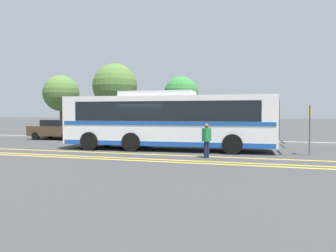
# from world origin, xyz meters

# --- Properties ---
(ground_plane) EXTENTS (220.00, 220.00, 0.00)m
(ground_plane) POSITION_xyz_m (0.00, 0.00, 0.00)
(ground_plane) COLOR #38383A
(lane_strip_0) EXTENTS (31.37, 0.20, 0.01)m
(lane_strip_0) POSITION_xyz_m (1.17, -1.84, 0.00)
(lane_strip_0) COLOR gold
(lane_strip_0) RESTS_ON ground_plane
(lane_strip_1) EXTENTS (31.37, 0.20, 0.01)m
(lane_strip_1) POSITION_xyz_m (1.17, -3.37, 0.00)
(lane_strip_1) COLOR gold
(lane_strip_1) RESTS_ON ground_plane
(lane_strip_2) EXTENTS (31.37, 0.20, 0.01)m
(lane_strip_2) POSITION_xyz_m (1.17, -3.95, 0.00)
(lane_strip_2) COLOR gold
(lane_strip_2) RESTS_ON ground_plane
(curb_strip) EXTENTS (39.37, 0.36, 0.15)m
(curb_strip) POSITION_xyz_m (1.17, 5.83, 0.07)
(curb_strip) COLOR #99999E
(curb_strip) RESTS_ON ground_plane
(transit_bus) EXTENTS (11.79, 3.21, 3.21)m
(transit_bus) POSITION_xyz_m (1.16, 0.36, 1.67)
(transit_bus) COLOR white
(transit_bus) RESTS_ON ground_plane
(parked_car_0) EXTENTS (4.22, 2.05, 1.51)m
(parked_car_0) POSITION_xyz_m (-8.96, 4.79, 0.77)
(parked_car_0) COLOR #4C3823
(parked_car_0) RESTS_ON ground_plane
(parked_car_1) EXTENTS (4.79, 1.95, 1.25)m
(parked_car_1) POSITION_xyz_m (-2.66, 4.24, 0.65)
(parked_car_1) COLOR black
(parked_car_1) RESTS_ON ground_plane
(pedestrian_0) EXTENTS (0.38, 0.47, 1.55)m
(pedestrian_0) POSITION_xyz_m (3.76, -2.24, 0.87)
(pedestrian_0) COLOR #191E38
(pedestrian_0) RESTS_ON ground_plane
(bus_stop_sign) EXTENTS (0.07, 0.40, 2.41)m
(bus_stop_sign) POSITION_xyz_m (8.34, -0.02, 1.52)
(bus_stop_sign) COLOR #59595E
(bus_stop_sign) RESTS_ON ground_plane
(tree_1) EXTENTS (2.92, 2.92, 5.13)m
(tree_1) POSITION_xyz_m (-0.54, 10.10, 3.65)
(tree_1) COLOR #513823
(tree_1) RESTS_ON ground_plane
(tree_2) EXTENTS (3.78, 3.78, 6.20)m
(tree_2) POSITION_xyz_m (-5.90, 8.52, 4.30)
(tree_2) COLOR #513823
(tree_2) RESTS_ON ground_plane
(tree_3) EXTENTS (3.27, 3.27, 5.46)m
(tree_3) POSITION_xyz_m (-11.58, 9.10, 3.81)
(tree_3) COLOR #513823
(tree_3) RESTS_ON ground_plane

